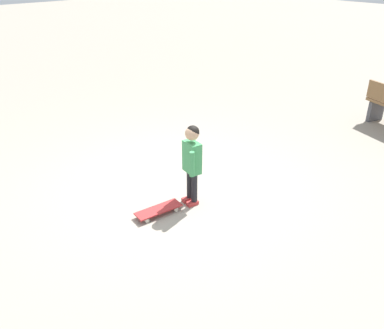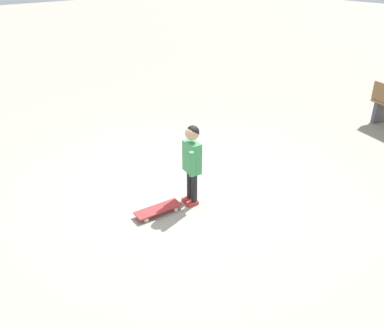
% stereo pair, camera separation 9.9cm
% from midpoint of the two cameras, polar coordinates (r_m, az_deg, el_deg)
% --- Properties ---
extents(ground_plane, '(50.00, 50.00, 0.00)m').
position_cam_midpoint_polar(ground_plane, '(5.58, -2.99, -3.10)').
color(ground_plane, '#9E9384').
extents(child_person, '(0.34, 0.27, 1.06)m').
position_cam_midpoint_polar(child_person, '(4.91, -0.59, 1.10)').
color(child_person, black).
rests_on(child_person, ground).
extents(skateboard, '(0.26, 0.61, 0.07)m').
position_cam_midpoint_polar(skateboard, '(5.00, -5.32, -6.41)').
color(skateboard, '#B22D2D').
rests_on(skateboard, ground).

